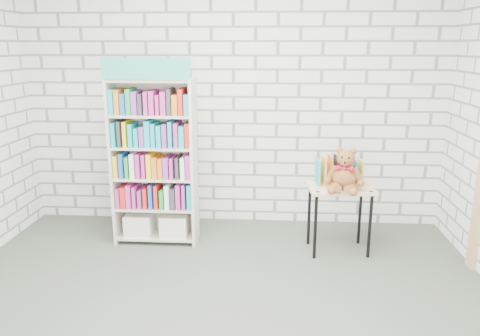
{
  "coord_description": "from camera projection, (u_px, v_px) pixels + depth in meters",
  "views": [
    {
      "loc": [
        0.41,
        -3.03,
        1.93
      ],
      "look_at": [
        0.14,
        0.95,
        0.89
      ],
      "focal_mm": 35.0,
      "sensor_mm": 36.0,
      "label": 1
    }
  ],
  "objects": [
    {
      "name": "teddy_bear",
      "position": [
        345.0,
        173.0,
        4.26
      ],
      "size": [
        0.36,
        0.35,
        0.39
      ],
      "color": "brown",
      "rests_on": "display_table"
    },
    {
      "name": "ground",
      "position": [
        212.0,
        316.0,
        3.45
      ],
      "size": [
        4.5,
        4.5,
        0.0
      ],
      "primitive_type": "plane",
      "color": "#42493D",
      "rests_on": "ground"
    },
    {
      "name": "display_table",
      "position": [
        340.0,
        196.0,
        4.42
      ],
      "size": [
        0.64,
        0.48,
        0.65
      ],
      "color": "#DBB483",
      "rests_on": "ground"
    },
    {
      "name": "table_books",
      "position": [
        339.0,
        171.0,
        4.46
      ],
      "size": [
        0.44,
        0.23,
        0.25
      ],
      "color": "teal",
      "rests_on": "display_table"
    },
    {
      "name": "bookshelf",
      "position": [
        155.0,
        161.0,
        4.59
      ],
      "size": [
        0.82,
        0.32,
        1.83
      ],
      "color": "beige",
      "rests_on": "ground"
    },
    {
      "name": "room_shell",
      "position": [
        208.0,
        70.0,
        2.99
      ],
      "size": [
        4.52,
        4.02,
        2.81
      ],
      "color": "silver",
      "rests_on": "ground"
    }
  ]
}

